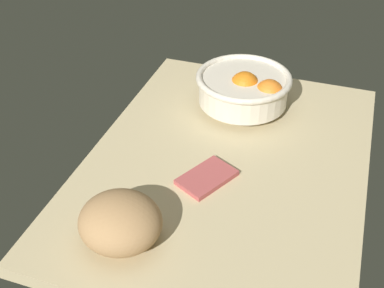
% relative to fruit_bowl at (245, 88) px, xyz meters
% --- Properties ---
extents(ground_plane, '(0.81, 0.59, 0.03)m').
position_rel_fruit_bowl_xyz_m(ground_plane, '(-0.22, -0.02, -0.07)').
color(ground_plane, '#C7B485').
extents(fruit_bowl, '(0.23, 0.23, 0.10)m').
position_rel_fruit_bowl_xyz_m(fruit_bowl, '(0.00, 0.00, 0.00)').
color(fruit_bowl, beige).
rests_on(fruit_bowl, ground).
extents(bread_loaf, '(0.17, 0.18, 0.09)m').
position_rel_fruit_bowl_xyz_m(bread_loaf, '(-0.50, 0.10, -0.01)').
color(bread_loaf, tan).
rests_on(bread_loaf, ground).
extents(napkin_folded, '(0.14, 0.12, 0.01)m').
position_rel_fruit_bowl_xyz_m(napkin_folded, '(-0.29, 0.01, -0.05)').
color(napkin_folded, '#B04E4C').
rests_on(napkin_folded, ground).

